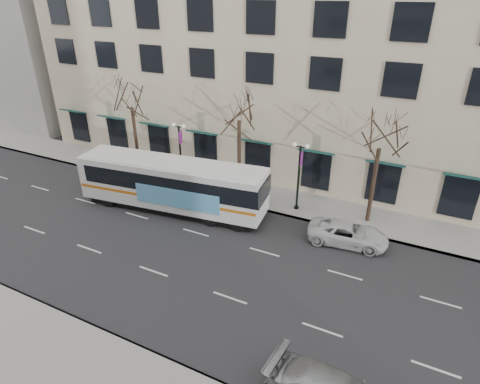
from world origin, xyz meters
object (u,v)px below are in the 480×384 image
Objects in this scene: tree_far_left at (131,96)px; city_bus at (173,184)px; lamp_post_right at (299,174)px; lamp_post_left at (180,151)px; white_pickup at (348,233)px; tree_far_right at (381,134)px; tree_far_mid at (239,108)px.

tree_far_left is 9.39m from city_bus.
lamp_post_right reaches higher than city_bus.
white_pickup is at bearing -10.20° from lamp_post_left.
tree_far_right is at bearing 0.00° from tree_far_left.
tree_far_right is at bearing -19.08° from white_pickup.
tree_far_mid reaches higher than white_pickup.
city_bus is at bearing -125.46° from tree_far_mid.
tree_far_left is 1.60× the size of lamp_post_left.
white_pickup is (9.32, -3.18, -6.21)m from tree_far_mid.
white_pickup is (4.31, -2.58, -2.25)m from lamp_post_right.
city_bus is at bearing -155.04° from lamp_post_right.
lamp_post_left is 4.31m from city_bus.
city_bus is (6.88, -4.38, -4.65)m from tree_far_left.
white_pickup is (-0.68, -3.18, -5.73)m from tree_far_right.
tree_far_left reaches higher than lamp_post_right.
tree_far_left is at bearing 173.17° from lamp_post_left.
city_bus is at bearing -32.52° from tree_far_left.
tree_far_mid is 1.71× the size of white_pickup.
tree_far_left is at bearing 140.52° from city_bus.
tree_far_mid is at bearing 6.85° from lamp_post_left.
tree_far_left is at bearing 73.65° from white_pickup.
white_pickup is (12.44, 1.21, -1.35)m from city_bus.
tree_far_right is 0.57× the size of city_bus.
tree_far_mid is at bearing 64.17° from white_pickup.
lamp_post_right is (10.00, 0.00, 0.00)m from lamp_post_left.
tree_far_right is 6.11m from lamp_post_right.
city_bus is at bearing -161.53° from tree_far_right.
city_bus reaches higher than white_pickup.
lamp_post_right is at bearing 17.99° from city_bus.
city_bus is (-3.12, -4.38, -4.86)m from tree_far_mid.
tree_far_left is 6.29m from lamp_post_left.
tree_far_left is 20.48m from white_pickup.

